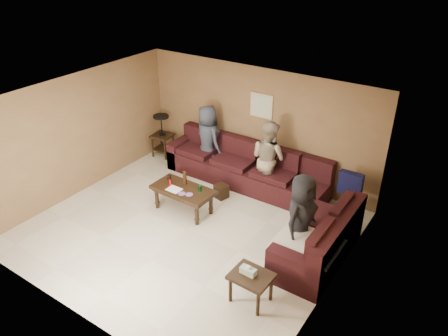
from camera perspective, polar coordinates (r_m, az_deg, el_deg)
name	(u,v)px	position (r m, az deg, el deg)	size (l,w,h in m)	color
room	(184,150)	(7.39, -5.29, 2.41)	(5.60, 5.50, 2.50)	beige
sectional_sofa	(266,192)	(8.76, 5.51, -3.13)	(4.65, 2.90, 0.97)	#331114
coffee_table	(183,192)	(8.55, -5.37, -3.10)	(1.24, 0.64, 0.80)	black
end_table_left	(162,135)	(10.72, -8.07, 4.31)	(0.51, 0.51, 1.05)	black
side_table_right	(251,278)	(6.61, 3.52, -14.21)	(0.61, 0.51, 0.64)	black
waste_bin	(221,191)	(9.08, -0.35, -3.05)	(0.24, 0.24, 0.29)	black
wall_art	(262,106)	(9.22, 4.92, 8.11)	(0.52, 0.04, 0.52)	tan
person_left	(208,139)	(9.82, -2.14, 3.76)	(0.77, 0.50, 1.58)	#313745
person_middle	(268,158)	(8.98, 5.81, 1.30)	(0.79, 0.62, 1.63)	tan
person_right	(300,218)	(7.27, 9.95, -6.48)	(0.77, 0.50, 1.57)	black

